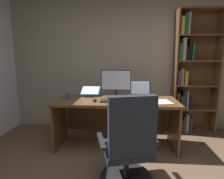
{
  "coord_description": "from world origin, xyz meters",
  "views": [
    {
      "loc": [
        -0.09,
        -1.21,
        1.39
      ],
      "look_at": [
        -0.28,
        1.47,
        0.92
      ],
      "focal_mm": 29.5,
      "sensor_mm": 36.0,
      "label": 1
    }
  ],
  "objects_px": {
    "monitor": "(116,83)",
    "computer_mouse": "(94,100)",
    "bookshelf": "(190,76)",
    "desk": "(116,111)",
    "reading_stand_with_book": "(90,91)",
    "laptop": "(141,94)",
    "open_binder": "(156,102)",
    "coffee_mug": "(68,96)",
    "office_chair": "(129,149)",
    "keyboard": "(115,101)",
    "notepad": "(137,99)",
    "pen": "(138,99)"
  },
  "relations": [
    {
      "from": "desk",
      "to": "notepad",
      "type": "height_order",
      "value": "notepad"
    },
    {
      "from": "desk",
      "to": "computer_mouse",
      "type": "relative_size",
      "value": 17.83
    },
    {
      "from": "bookshelf",
      "to": "reading_stand_with_book",
      "type": "xyz_separation_m",
      "value": [
        -1.77,
        -0.4,
        -0.22
      ]
    },
    {
      "from": "desk",
      "to": "laptop",
      "type": "relative_size",
      "value": 5.44
    },
    {
      "from": "coffee_mug",
      "to": "office_chair",
      "type": "bearing_deg",
      "value": -45.11
    },
    {
      "from": "reading_stand_with_book",
      "to": "coffee_mug",
      "type": "height_order",
      "value": "reading_stand_with_book"
    },
    {
      "from": "notepad",
      "to": "pen",
      "type": "height_order",
      "value": "pen"
    },
    {
      "from": "office_chair",
      "to": "laptop",
      "type": "bearing_deg",
      "value": 64.57
    },
    {
      "from": "desk",
      "to": "laptop",
      "type": "bearing_deg",
      "value": 21.14
    },
    {
      "from": "coffee_mug",
      "to": "monitor",
      "type": "bearing_deg",
      "value": 15.04
    },
    {
      "from": "notepad",
      "to": "coffee_mug",
      "type": "distance_m",
      "value": 1.07
    },
    {
      "from": "keyboard",
      "to": "desk",
      "type": "bearing_deg",
      "value": 87.53
    },
    {
      "from": "pen",
      "to": "coffee_mug",
      "type": "distance_m",
      "value": 1.09
    },
    {
      "from": "desk",
      "to": "laptop",
      "type": "distance_m",
      "value": 0.49
    },
    {
      "from": "office_chair",
      "to": "laptop",
      "type": "height_order",
      "value": "office_chair"
    },
    {
      "from": "monitor",
      "to": "pen",
      "type": "xyz_separation_m",
      "value": [
        0.35,
        -0.18,
        -0.21
      ]
    },
    {
      "from": "keyboard",
      "to": "pen",
      "type": "bearing_deg",
      "value": 24.1
    },
    {
      "from": "laptop",
      "to": "computer_mouse",
      "type": "height_order",
      "value": "laptop"
    },
    {
      "from": "bookshelf",
      "to": "keyboard",
      "type": "distance_m",
      "value": 1.58
    },
    {
      "from": "monitor",
      "to": "computer_mouse",
      "type": "bearing_deg",
      "value": -131.6
    },
    {
      "from": "keyboard",
      "to": "pen",
      "type": "distance_m",
      "value": 0.39
    },
    {
      "from": "computer_mouse",
      "to": "open_binder",
      "type": "bearing_deg",
      "value": -3.25
    },
    {
      "from": "desk",
      "to": "keyboard",
      "type": "distance_m",
      "value": 0.29
    },
    {
      "from": "open_binder",
      "to": "coffee_mug",
      "type": "relative_size",
      "value": 5.01
    },
    {
      "from": "bookshelf",
      "to": "pen",
      "type": "distance_m",
      "value": 1.21
    },
    {
      "from": "reading_stand_with_book",
      "to": "notepad",
      "type": "xyz_separation_m",
      "value": [
        0.77,
        -0.25,
        -0.07
      ]
    },
    {
      "from": "computer_mouse",
      "to": "coffee_mug",
      "type": "distance_m",
      "value": 0.46
    },
    {
      "from": "keyboard",
      "to": "notepad",
      "type": "relative_size",
      "value": 2.0
    },
    {
      "from": "office_chair",
      "to": "notepad",
      "type": "relative_size",
      "value": 4.94
    },
    {
      "from": "desk",
      "to": "open_binder",
      "type": "relative_size",
      "value": 3.87
    },
    {
      "from": "computer_mouse",
      "to": "open_binder",
      "type": "relative_size",
      "value": 0.22
    },
    {
      "from": "monitor",
      "to": "computer_mouse",
      "type": "relative_size",
      "value": 4.71
    },
    {
      "from": "bookshelf",
      "to": "laptop",
      "type": "height_order",
      "value": "bookshelf"
    },
    {
      "from": "keyboard",
      "to": "coffee_mug",
      "type": "distance_m",
      "value": 0.75
    },
    {
      "from": "bookshelf",
      "to": "computer_mouse",
      "type": "distance_m",
      "value": 1.84
    },
    {
      "from": "laptop",
      "to": "open_binder",
      "type": "relative_size",
      "value": 0.71
    },
    {
      "from": "laptop",
      "to": "open_binder",
      "type": "xyz_separation_m",
      "value": [
        0.18,
        -0.4,
        -0.04
      ]
    },
    {
      "from": "pen",
      "to": "desk",
      "type": "bearing_deg",
      "value": 173.77
    },
    {
      "from": "keyboard",
      "to": "office_chair",
      "type": "bearing_deg",
      "value": -76.4
    },
    {
      "from": "office_chair",
      "to": "keyboard",
      "type": "distance_m",
      "value": 0.88
    },
    {
      "from": "bookshelf",
      "to": "reading_stand_with_book",
      "type": "bearing_deg",
      "value": -167.18
    },
    {
      "from": "notepad",
      "to": "coffee_mug",
      "type": "bearing_deg",
      "value": -178.99
    },
    {
      "from": "open_binder",
      "to": "coffee_mug",
      "type": "bearing_deg",
      "value": 161.97
    },
    {
      "from": "notepad",
      "to": "keyboard",
      "type": "bearing_deg",
      "value": -154.64
    },
    {
      "from": "desk",
      "to": "reading_stand_with_book",
      "type": "xyz_separation_m",
      "value": [
        -0.44,
        0.22,
        0.27
      ]
    },
    {
      "from": "laptop",
      "to": "computer_mouse",
      "type": "relative_size",
      "value": 3.28
    },
    {
      "from": "reading_stand_with_book",
      "to": "computer_mouse",
      "type": "bearing_deg",
      "value": -71.76
    },
    {
      "from": "open_binder",
      "to": "pen",
      "type": "bearing_deg",
      "value": 127.5
    },
    {
      "from": "reading_stand_with_book",
      "to": "notepad",
      "type": "height_order",
      "value": "reading_stand_with_book"
    },
    {
      "from": "keyboard",
      "to": "notepad",
      "type": "xyz_separation_m",
      "value": [
        0.33,
        0.16,
        -0.01
      ]
    }
  ]
}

